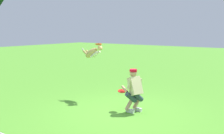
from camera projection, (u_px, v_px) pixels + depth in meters
name	position (u px, v px, depth m)	size (l,w,h in m)	color
ground_plane	(121.00, 113.00, 7.56)	(60.00, 60.00, 0.00)	#529B2E
person	(134.00, 89.00, 7.58)	(0.69, 0.65, 1.29)	silver
dog	(93.00, 53.00, 8.96)	(1.02, 0.28, 0.56)	tan
frisbee_flying	(99.00, 44.00, 8.74)	(0.23, 0.23, 0.02)	#F34F22
frisbee_held	(122.00, 91.00, 7.73)	(0.25, 0.25, 0.02)	red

